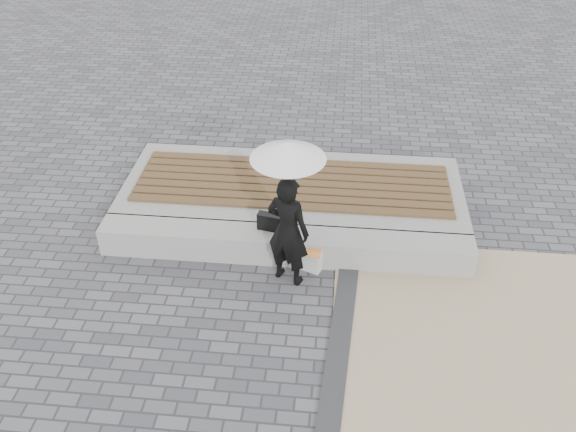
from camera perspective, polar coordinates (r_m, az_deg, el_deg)
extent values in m
plane|color=#515257|center=(7.16, -1.67, -11.99)|extent=(80.00, 80.00, 0.00)
cube|color=tan|center=(7.25, 24.81, -15.65)|extent=(5.00, 5.00, 0.02)
cube|color=#2C2C2F|center=(6.79, 4.32, -15.44)|extent=(0.61, 5.20, 0.04)
cube|color=#969591|center=(8.18, -0.33, -2.73)|extent=(5.00, 0.45, 0.40)
cube|color=gray|center=(9.14, 0.44, 1.96)|extent=(5.00, 2.00, 0.40)
imported|color=black|center=(7.48, 0.00, -1.40)|extent=(0.66, 0.56, 1.55)
cylinder|color=#BBBAC0|center=(7.14, 0.00, 2.39)|extent=(0.02, 0.02, 0.88)
cone|color=silver|center=(6.85, 0.00, 6.19)|extent=(0.88, 0.88, 0.21)
sphere|color=#BBBAC0|center=(6.79, 0.00, 7.08)|extent=(0.03, 0.03, 0.03)
cube|color=black|center=(8.06, -1.66, -0.56)|extent=(0.36, 0.19, 0.24)
cube|color=silver|center=(8.01, 2.01, -4.04)|extent=(0.35, 0.25, 0.34)
cube|color=red|center=(7.86, 2.01, -3.29)|extent=(0.35, 0.28, 0.01)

